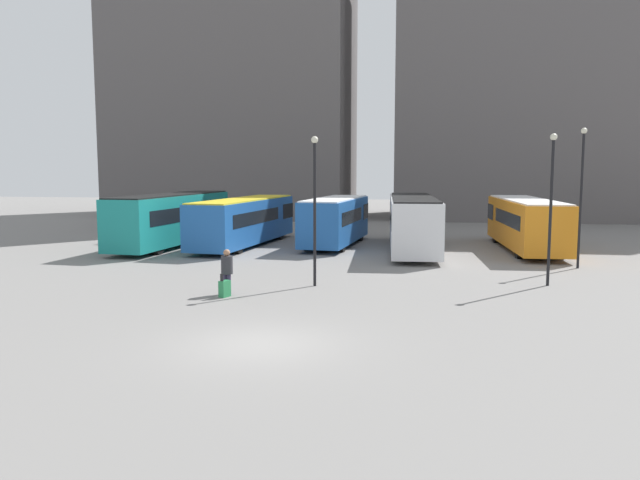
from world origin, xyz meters
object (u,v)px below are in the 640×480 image
(bus_1, at_px, (245,220))
(lamp_post_0, at_px, (315,199))
(lamp_post_2, at_px, (551,198))
(traveler, at_px, (227,268))
(lamp_post_1, at_px, (581,188))
(suitcase, at_px, (225,289))
(bus_2, at_px, (336,220))
(bus_4, at_px, (526,222))
(bus_0, at_px, (173,218))
(bus_3, at_px, (413,221))

(bus_1, bearing_deg, lamp_post_0, -146.71)
(bus_1, height_order, lamp_post_0, lamp_post_0)
(lamp_post_2, bearing_deg, bus_1, 144.70)
(traveler, distance_m, lamp_post_0, 4.49)
(traveler, height_order, lamp_post_1, lamp_post_1)
(traveler, relative_size, suitcase, 1.93)
(bus_2, relative_size, traveler, 5.39)
(bus_4, height_order, lamp_post_2, lamp_post_2)
(bus_0, bearing_deg, lamp_post_1, -98.46)
(bus_0, relative_size, traveler, 7.10)
(lamp_post_0, relative_size, lamp_post_2, 0.98)
(traveler, distance_m, lamp_post_2, 13.23)
(traveler, bearing_deg, bus_1, 35.83)
(bus_2, bearing_deg, bus_0, 105.19)
(lamp_post_1, bearing_deg, bus_4, 101.37)
(bus_1, distance_m, bus_3, 10.36)
(bus_2, distance_m, lamp_post_0, 13.61)
(bus_2, bearing_deg, lamp_post_2, -133.52)
(bus_3, height_order, bus_4, bus_3)
(bus_4, distance_m, lamp_post_0, 16.76)
(bus_2, bearing_deg, bus_3, -103.82)
(lamp_post_2, bearing_deg, suitcase, -161.52)
(bus_2, height_order, bus_4, bus_4)
(bus_0, xyz_separation_m, bus_4, (21.20, 1.13, -0.11))
(bus_0, height_order, lamp_post_0, lamp_post_0)
(lamp_post_1, height_order, lamp_post_2, lamp_post_1)
(bus_3, relative_size, bus_4, 1.07)
(bus_3, bearing_deg, bus_4, -81.88)
(bus_1, xyz_separation_m, lamp_post_0, (6.40, -12.67, 1.94))
(bus_2, height_order, lamp_post_1, lamp_post_1)
(bus_1, distance_m, bus_2, 5.64)
(bus_0, height_order, bus_1, bus_0)
(traveler, distance_m, lamp_post_1, 17.31)
(bus_2, bearing_deg, lamp_post_0, -170.58)
(bus_4, relative_size, traveler, 6.66)
(bus_4, bearing_deg, lamp_post_0, 138.80)
(bus_4, height_order, lamp_post_0, lamp_post_0)
(lamp_post_0, relative_size, lamp_post_1, 0.91)
(bus_0, distance_m, bus_1, 4.42)
(bus_1, relative_size, lamp_post_2, 1.95)
(bus_2, xyz_separation_m, lamp_post_1, (12.61, -7.12, 2.25))
(lamp_post_0, bearing_deg, bus_4, 51.11)
(traveler, bearing_deg, bus_3, -3.52)
(bus_0, relative_size, bus_3, 1.00)
(bus_0, distance_m, lamp_post_2, 22.74)
(bus_1, distance_m, suitcase, 15.77)
(bus_0, xyz_separation_m, lamp_post_2, (20.16, -10.36, 1.84))
(bus_4, bearing_deg, suitcase, 137.00)
(bus_1, bearing_deg, bus_4, -82.51)
(bus_0, height_order, bus_3, bus_0)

